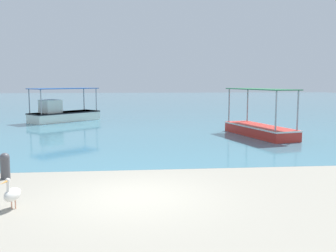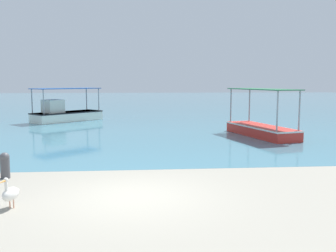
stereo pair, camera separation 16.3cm
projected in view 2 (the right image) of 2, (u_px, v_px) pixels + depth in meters
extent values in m
plane|color=gray|center=(131.00, 197.00, 9.90)|extent=(120.00, 120.00, 0.00)
cube|color=teal|center=(135.00, 101.00, 57.40)|extent=(110.00, 90.00, 0.00)
cube|color=red|center=(261.00, 131.00, 20.90)|extent=(2.75, 5.49, 0.58)
cube|color=silver|center=(261.00, 126.00, 20.87)|extent=(2.80, 5.54, 0.08)
cylinder|color=#99999E|center=(231.00, 105.00, 22.79)|extent=(0.08, 0.08, 2.01)
cylinder|color=#99999E|center=(249.00, 105.00, 23.20)|extent=(0.08, 0.08, 2.01)
cylinder|color=#99999E|center=(277.00, 111.00, 18.30)|extent=(0.08, 0.08, 2.01)
cylinder|color=#99999E|center=(299.00, 111.00, 18.71)|extent=(0.08, 0.08, 2.01)
cube|color=#256742|center=(262.00, 89.00, 20.63)|extent=(2.80, 5.32, 0.05)
cube|color=white|center=(67.00, 116.00, 28.82)|extent=(5.17, 5.02, 0.71)
cube|color=black|center=(67.00, 112.00, 28.78)|extent=(5.23, 5.08, 0.08)
cylinder|color=#99999E|center=(86.00, 99.00, 31.00)|extent=(0.08, 0.08, 1.76)
cylinder|color=#99999E|center=(99.00, 100.00, 29.92)|extent=(0.08, 0.08, 1.76)
cylinder|color=#99999E|center=(32.00, 101.00, 27.43)|extent=(0.08, 0.08, 1.76)
cylinder|color=#99999E|center=(44.00, 102.00, 26.34)|extent=(0.08, 0.08, 1.76)
cube|color=#1F4C98|center=(66.00, 88.00, 28.57)|extent=(5.09, 4.96, 0.05)
cube|color=silver|center=(53.00, 106.00, 27.83)|extent=(1.81, 1.81, 0.98)
cylinder|color=#E0997A|center=(14.00, 204.00, 8.99)|extent=(0.03, 0.03, 0.22)
cylinder|color=#E0997A|center=(10.00, 203.00, 9.00)|extent=(0.03, 0.03, 0.22)
ellipsoid|color=white|center=(11.00, 194.00, 8.94)|extent=(0.41, 0.61, 0.32)
ellipsoid|color=white|center=(16.00, 190.00, 9.18)|extent=(0.16, 0.19, 0.10)
cylinder|color=white|center=(6.00, 187.00, 8.76)|extent=(0.07, 0.07, 0.26)
sphere|color=white|center=(6.00, 180.00, 8.74)|extent=(0.11, 0.11, 0.11)
cone|color=#E5933F|center=(2.00, 182.00, 8.58)|extent=(0.13, 0.30, 0.06)
cylinder|color=#47474C|center=(5.00, 168.00, 11.75)|extent=(0.29, 0.29, 0.64)
sphere|color=#4C4C51|center=(5.00, 157.00, 11.71)|extent=(0.30, 0.30, 0.30)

